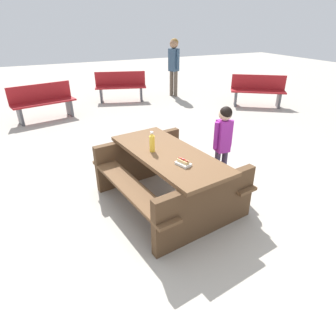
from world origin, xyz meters
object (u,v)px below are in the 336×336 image
(park_bench_near, at_px, (258,90))
(park_bench_mid, at_px, (43,101))
(picnic_table, at_px, (168,173))
(bystander_adult, at_px, (174,60))
(soda_bottle, at_px, (152,142))
(hotdog_tray, at_px, (183,163))
(child_in_coat, at_px, (223,136))
(park_bench_far, at_px, (121,86))

(park_bench_near, height_order, park_bench_mid, same)
(picnic_table, relative_size, bystander_adult, 1.14)
(soda_bottle, height_order, hotdog_tray, soda_bottle)
(park_bench_near, xyz_separation_m, park_bench_mid, (-1.29, -5.64, 0.00))
(picnic_table, distance_m, hotdog_tray, 0.52)
(soda_bottle, bearing_deg, child_in_coat, 89.98)
(soda_bottle, xyz_separation_m, hotdog_tray, (0.51, 0.18, -0.09))
(picnic_table, height_order, soda_bottle, soda_bottle)
(picnic_table, bearing_deg, child_in_coat, 96.99)
(hotdog_tray, xyz_separation_m, park_bench_far, (-5.99, 1.06, -0.33))
(picnic_table, relative_size, park_bench_near, 1.36)
(park_bench_near, distance_m, park_bench_far, 4.04)
(soda_bottle, relative_size, child_in_coat, 0.22)
(hotdog_tray, relative_size, park_bench_far, 0.13)
(park_bench_mid, bearing_deg, bystander_adult, 101.60)
(child_in_coat, relative_size, park_bench_mid, 0.78)
(hotdog_tray, height_order, park_bench_near, park_bench_near)
(park_bench_near, bearing_deg, park_bench_far, -123.53)
(soda_bottle, xyz_separation_m, bystander_adult, (-5.36, 2.97, 0.24))
(picnic_table, bearing_deg, bystander_adult, 152.93)
(picnic_table, distance_m, park_bench_near, 5.57)
(soda_bottle, relative_size, park_bench_near, 0.18)
(park_bench_near, relative_size, park_bench_far, 0.94)
(park_bench_far, height_order, bystander_adult, bystander_adult)
(hotdog_tray, relative_size, bystander_adult, 0.12)
(picnic_table, distance_m, bystander_adult, 6.19)
(park_bench_far, bearing_deg, soda_bottle, -12.71)
(child_in_coat, distance_m, park_bench_far, 5.49)
(child_in_coat, height_order, park_bench_mid, child_in_coat)
(park_bench_far, bearing_deg, park_bench_mid, -67.49)
(child_in_coat, relative_size, park_bench_near, 0.83)
(bystander_adult, bearing_deg, park_bench_near, 37.78)
(picnic_table, relative_size, hotdog_tray, 9.71)
(hotdog_tray, xyz_separation_m, park_bench_mid, (-5.05, -1.21, -0.33))
(bystander_adult, bearing_deg, picnic_table, -27.07)
(park_bench_near, bearing_deg, park_bench_mid, -102.89)
(park_bench_far, bearing_deg, hotdog_tray, -10.04)
(child_in_coat, height_order, park_bench_near, child_in_coat)
(picnic_table, xyz_separation_m, child_in_coat, (-0.11, 0.92, 0.33))
(picnic_table, relative_size, child_in_coat, 1.65)
(hotdog_tray, bearing_deg, bystander_adult, 154.57)
(child_in_coat, distance_m, park_bench_near, 4.80)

